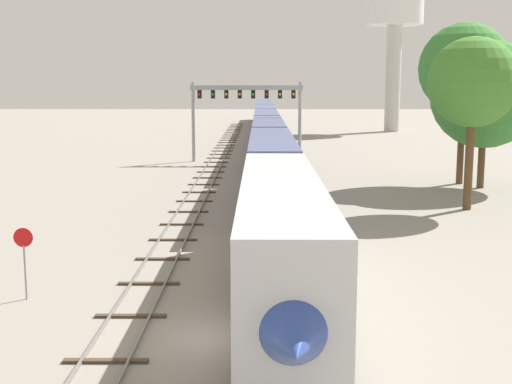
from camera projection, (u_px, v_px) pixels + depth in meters
The scene contains 10 objects.
ground_plane at pixel (224, 338), 22.37m from camera, with size 400.00×400.00×0.00m, color gray.
track_main at pixel (266, 153), 81.57m from camera, with size 2.60×200.00×0.16m.
track_near at pixel (209, 175), 61.86m from camera, with size 2.60×160.00×0.16m.
passenger_train at pixel (266, 128), 86.89m from camera, with size 3.04×144.13×4.80m.
signal_gantry at pixel (246, 103), 71.85m from camera, with size 12.10×0.49×8.54m.
water_tower at pixel (395, 23), 115.12m from camera, with size 9.76×9.76×23.75m.
stop_sign at pixel (24, 253), 26.10m from camera, with size 0.76×0.08×2.88m.
trackside_tree_left at pixel (465, 69), 55.27m from camera, with size 7.53×7.53×13.37m.
trackside_tree_mid at pixel (473, 83), 43.84m from camera, with size 5.93×5.93×11.45m.
trackside_tree_right at pixel (485, 94), 53.27m from camera, with size 8.60×8.60×11.84m.
Camera 1 is at (1.19, -21.29, 8.42)m, focal length 47.04 mm.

